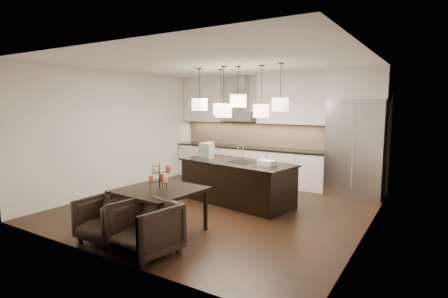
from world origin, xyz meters
The scene contains 37 objects.
floor centered at (0.00, 0.00, -0.01)m, with size 5.50×5.50×0.02m, color black.
ceiling centered at (0.00, 0.00, 2.81)m, with size 5.50×5.50×0.02m, color white.
wall_back centered at (0.00, 2.76, 1.40)m, with size 5.50×0.02×2.80m, color silver.
wall_front centered at (0.00, -2.76, 1.40)m, with size 5.50×0.02×2.80m, color silver.
wall_left centered at (-2.76, 0.00, 1.40)m, with size 0.02×5.50×2.80m, color silver.
wall_right centered at (2.76, 0.00, 1.40)m, with size 0.02×5.50×2.80m, color silver.
refrigerator centered at (2.10, 2.38, 1.07)m, with size 1.20×0.72×2.15m, color #B7B7BA.
fridge_panel centered at (2.10, 2.38, 2.47)m, with size 1.26×0.72×0.65m, color silver.
lower_cabinets centered at (-0.62, 2.43, 0.44)m, with size 4.21×0.62×0.88m, color silver.
countertop centered at (-0.62, 2.43, 0.90)m, with size 4.21×0.66×0.04m, color black.
backsplash centered at (-0.62, 2.73, 1.24)m, with size 4.21×0.02×0.63m, color tan.
upper_cab_left centered at (-2.10, 2.57, 2.17)m, with size 1.25×0.35×1.25m, color silver.
upper_cab_right centered at (0.55, 2.57, 2.17)m, with size 1.86×0.35×1.25m, color silver.
hood_canopy centered at (-0.93, 2.48, 1.72)m, with size 0.90×0.52×0.24m, color #B7B7BA.
hood_chimney centered at (-0.93, 2.59, 2.32)m, with size 0.30×0.28×0.96m, color #B7B7BA.
fruit_bowl centered at (-1.82, 2.38, 0.95)m, with size 0.26×0.26×0.06m, color silver.
island_body centered at (0.13, 0.49, 0.42)m, with size 2.36×0.94×0.83m, color black.
island_top centered at (0.13, 0.49, 0.85)m, with size 2.43×1.02×0.04m, color black.
faucet centered at (0.24, 0.56, 1.05)m, with size 0.09×0.23×0.36m, color silver, non-canonical shape.
tote_bag centered at (-0.68, 0.57, 1.03)m, with size 0.32×0.17×0.32m, color #1C4C27.
food_container centered at (0.84, 0.43, 0.92)m, with size 0.32×0.23×0.09m, color silver.
dining_table centered at (-0.06, -1.64, 0.36)m, with size 1.19×1.19×0.71m, color black, non-canonical shape.
candelabra centered at (-0.06, -1.64, 0.92)m, with size 0.34×0.34×0.42m, color black, non-canonical shape.
candle_a centered at (0.07, -1.65, 0.88)m, with size 0.07×0.07×0.09m, color beige.
candle_b centered at (-0.12, -1.52, 0.88)m, with size 0.07×0.07×0.09m, color #CB3F2D.
candle_c centered at (-0.14, -1.75, 0.88)m, with size 0.07×0.07×0.09m, color #A46531.
candle_d centered at (0.05, -1.56, 1.03)m, with size 0.07×0.07×0.09m, color #CB3F2D.
candle_e centered at (-0.18, -1.61, 1.03)m, with size 0.07×0.07×0.09m, color #A46531.
candle_f centered at (-0.05, -1.76, 1.03)m, with size 0.07×0.07×0.09m, color beige.
armchair_left centered at (-0.54, -2.32, 0.33)m, with size 0.70×0.72×0.66m, color black.
armchair_right centered at (0.34, -2.38, 0.37)m, with size 0.78×0.81×0.73m, color black.
pendant_a centered at (-0.79, 0.47, 2.03)m, with size 0.24×0.24×0.26m, color beige.
pendant_b centered at (-0.49, 0.86, 1.93)m, with size 0.24×0.24×0.26m, color beige.
pendant_c centered at (0.14, 0.51, 2.11)m, with size 0.24×0.24×0.26m, color beige.
pendant_d centered at (0.61, 0.62, 1.91)m, with size 0.24×0.24×0.26m, color beige.
pendant_e centered at (1.07, 0.48, 2.03)m, with size 0.24×0.24×0.26m, color beige.
pendant_f centered at (-0.11, 0.36, 1.90)m, with size 0.24×0.24×0.26m, color beige.
Camera 1 is at (3.65, -5.70, 2.05)m, focal length 28.00 mm.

